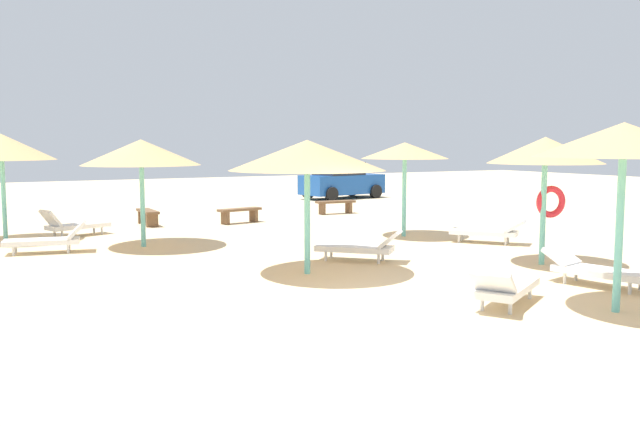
# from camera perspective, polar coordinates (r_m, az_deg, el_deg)

# --- Properties ---
(ground_plane) EXTENTS (80.00, 80.00, 0.00)m
(ground_plane) POSITION_cam_1_polar(r_m,az_deg,el_deg) (11.28, 7.30, -7.49)
(ground_plane) COLOR beige
(parasol_0) EXTENTS (3.13, 3.13, 2.68)m
(parasol_0) POSITION_cam_1_polar(r_m,az_deg,el_deg) (13.34, -1.10, 4.94)
(parasol_0) COLOR #6BC6BC
(parasol_0) RESTS_ON ground
(parasol_1) EXTENTS (2.70, 2.70, 2.93)m
(parasol_1) POSITION_cam_1_polar(r_m,az_deg,el_deg) (11.25, 24.34, 5.66)
(parasol_1) COLOR #6BC6BC
(parasol_1) RESTS_ON ground
(parasol_2) EXTENTS (2.44, 2.44, 2.75)m
(parasol_2) POSITION_cam_1_polar(r_m,az_deg,el_deg) (15.16, 18.57, 4.98)
(parasol_2) COLOR #6BC6BC
(parasol_2) RESTS_ON ground
(parasol_3) EXTENTS (2.78, 2.78, 2.87)m
(parasol_3) POSITION_cam_1_polar(r_m,az_deg,el_deg) (19.87, -25.41, 5.11)
(parasol_3) COLOR #6BC6BC
(parasol_3) RESTS_ON ground
(parasol_4) EXTENTS (2.96, 2.96, 2.71)m
(parasol_4) POSITION_cam_1_polar(r_m,az_deg,el_deg) (17.47, -14.93, 5.01)
(parasol_4) COLOR #6BC6BC
(parasol_4) RESTS_ON ground
(parasol_5) EXTENTS (2.44, 2.44, 2.64)m
(parasol_5) POSITION_cam_1_polar(r_m,az_deg,el_deg) (18.93, 7.20, 5.27)
(parasol_5) COLOR #6BC6BC
(parasol_5) RESTS_ON ground
(lounger_0) EXTENTS (1.78, 1.79, 0.72)m
(lounger_0) POSITION_cam_1_polar(r_m,az_deg,el_deg) (14.98, 3.45, -2.85)
(lounger_0) COLOR white
(lounger_0) RESTS_ON ground
(lounger_1) EXTENTS (1.95, 1.51, 0.72)m
(lounger_1) POSITION_cam_1_polar(r_m,az_deg,el_deg) (11.26, 15.39, -6.02)
(lounger_1) COLOR white
(lounger_1) RESTS_ON ground
(lounger_2) EXTENTS (1.09, 2.01, 0.65)m
(lounger_2) POSITION_cam_1_polar(r_m,az_deg,el_deg) (13.37, 22.26, -4.40)
(lounger_2) COLOR white
(lounger_2) RESTS_ON ground
(lounger_3) EXTENTS (1.96, 1.22, 0.80)m
(lounger_3) POSITION_cam_1_polar(r_m,az_deg,el_deg) (20.16, -20.16, -0.91)
(lounger_3) COLOR white
(lounger_3) RESTS_ON ground
(lounger_4) EXTENTS (1.96, 0.99, 0.75)m
(lounger_4) POSITION_cam_1_polar(r_m,az_deg,el_deg) (17.33, -22.08, -2.07)
(lounger_4) COLOR white
(lounger_4) RESTS_ON ground
(lounger_5) EXTENTS (1.68, 1.90, 0.65)m
(lounger_5) POSITION_cam_1_polar(r_m,az_deg,el_deg) (18.16, 14.13, -1.49)
(lounger_5) COLOR white
(lounger_5) RESTS_ON ground
(bench_0) EXTENTS (0.41, 1.50, 0.49)m
(bench_0) POSITION_cam_1_polar(r_m,az_deg,el_deg) (22.15, -14.39, -0.08)
(bench_0) COLOR brown
(bench_0) RESTS_ON ground
(bench_1) EXTENTS (1.55, 0.69, 0.49)m
(bench_1) POSITION_cam_1_polar(r_m,az_deg,el_deg) (22.17, -6.83, 0.07)
(bench_1) COLOR brown
(bench_1) RESTS_ON ground
(bench_2) EXTENTS (1.52, 0.49, 0.49)m
(bench_2) POSITION_cam_1_polar(r_m,az_deg,el_deg) (24.90, 1.33, 0.76)
(bench_2) COLOR brown
(bench_2) RESTS_ON ground
(parked_car) EXTENTS (4.23, 2.52, 1.72)m
(parked_car) POSITION_cam_1_polar(r_m,az_deg,el_deg) (31.83, 1.82, 2.76)
(parked_car) COLOR #194C9E
(parked_car) RESTS_ON ground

